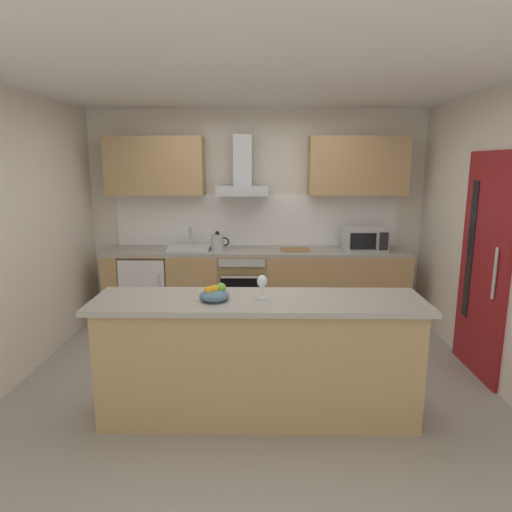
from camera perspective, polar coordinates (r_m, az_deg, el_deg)
name	(u,v)px	position (r m, az deg, el deg)	size (l,w,h in m)	color
ground	(254,373)	(4.40, -0.25, -14.62)	(5.21, 4.57, 0.02)	gray
ceiling	(254,81)	(4.00, -0.29, 21.35)	(5.21, 4.57, 0.02)	white
wall_back	(256,214)	(5.82, 0.05, 5.37)	(5.21, 0.12, 2.60)	silver
wall_left	(13,236)	(4.58, -28.51, 2.24)	(0.12, 4.57, 2.60)	silver
wall_right	(498,237)	(4.51, 28.43, 2.13)	(0.12, 4.57, 2.60)	silver
backsplash_tile	(256,220)	(5.76, 0.05, 4.60)	(3.58, 0.02, 0.66)	white
counter_back	(256,285)	(5.61, 0.01, -3.72)	(3.70, 0.60, 0.90)	tan
counter_island	(258,358)	(3.50, 0.31, -12.86)	(2.47, 0.64, 0.95)	tan
upper_cabinets	(256,166)	(5.56, 0.03, 11.38)	(3.65, 0.32, 0.70)	tan
side_door	(484,266)	(4.56, 26.98, -1.13)	(0.08, 0.85, 2.05)	maroon
oven	(243,285)	(5.59, -1.68, -3.68)	(0.60, 0.62, 0.80)	slate
refrigerator	(148,287)	(5.77, -13.60, -3.88)	(0.58, 0.60, 0.85)	white
microwave	(365,239)	(5.57, 13.67, 2.16)	(0.50, 0.38, 0.30)	#B7BABC
sink	(189,248)	(5.56, -8.46, 1.07)	(0.50, 0.40, 0.26)	silver
kettle	(218,242)	(5.46, -4.91, 1.78)	(0.29, 0.15, 0.24)	#B7BABC
range_hood	(243,176)	(5.52, -1.70, 10.09)	(0.62, 0.45, 0.72)	#B7BABC
wine_glass	(262,282)	(3.32, 0.79, -3.36)	(0.08, 0.08, 0.18)	silver
fruit_bowl	(215,294)	(3.31, -5.27, -4.88)	(0.22, 0.22, 0.13)	slate
chopping_board	(295,250)	(5.47, 4.96, 0.80)	(0.34, 0.22, 0.02)	#9E7247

